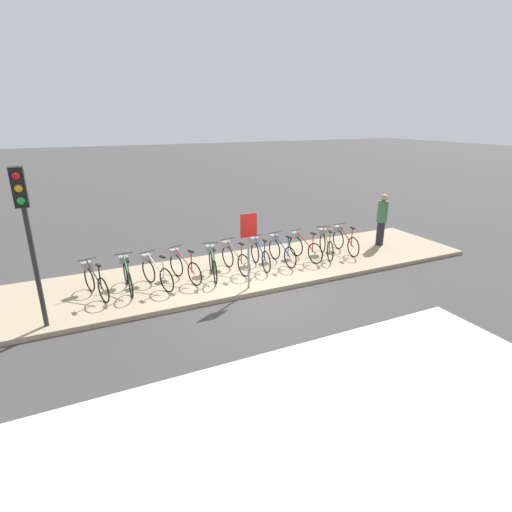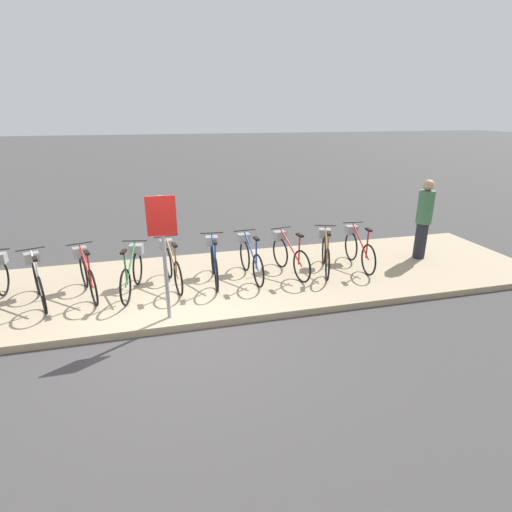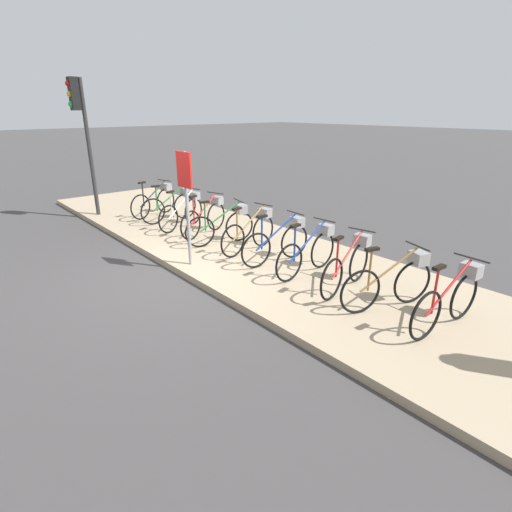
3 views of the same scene
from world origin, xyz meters
TOP-DOWN VIEW (x-y plane):
  - ground_plane at (0.00, 0.00)m, footprint 120.00×120.00m
  - sidewalk at (0.00, 1.63)m, footprint 15.08×3.27m
  - parked_bicycle_0 at (-3.83, 1.51)m, footprint 0.59×1.48m
  - parked_bicycle_1 at (-3.03, 1.56)m, footprint 0.46×1.53m
  - parked_bicycle_2 at (-2.34, 1.47)m, footprint 0.63×1.46m
  - parked_bicycle_3 at (-1.56, 1.58)m, footprint 0.60×1.47m
  - parked_bicycle_4 at (-0.75, 1.49)m, footprint 0.49×1.51m
  - parked_bicycle_5 at (-0.04, 1.64)m, footprint 0.46×1.52m
  - parked_bicycle_6 at (0.77, 1.63)m, footprint 0.46×1.53m
  - parked_bicycle_7 at (1.50, 1.65)m, footprint 0.46×1.53m
  - parked_bicycle_8 at (2.31, 1.65)m, footprint 0.46×1.51m
  - parked_bicycle_9 at (3.11, 1.60)m, footprint 0.63×1.46m
  - parked_bicycle_10 at (3.88, 1.66)m, footprint 0.46×1.53m
  - traffic_light at (-4.92, 0.24)m, footprint 0.24×0.40m
  - sign_post at (-0.18, 0.29)m, footprint 0.44×0.07m

SIDE VIEW (x-z plane):
  - ground_plane at x=0.00m, z-range 0.00..0.00m
  - sidewalk at x=0.00m, z-range 0.00..0.12m
  - parked_bicycle_0 at x=-3.83m, z-range 0.07..1.01m
  - parked_bicycle_1 at x=-3.03m, z-range 0.07..1.01m
  - parked_bicycle_2 at x=-2.34m, z-range 0.07..1.01m
  - parked_bicycle_3 at x=-1.56m, z-range 0.07..1.01m
  - parked_bicycle_4 at x=-0.75m, z-range 0.07..1.01m
  - parked_bicycle_5 at x=-0.04m, z-range 0.07..1.01m
  - parked_bicycle_6 at x=0.77m, z-range 0.07..1.01m
  - parked_bicycle_7 at x=1.50m, z-range 0.07..1.01m
  - parked_bicycle_8 at x=2.31m, z-range 0.07..1.01m
  - parked_bicycle_9 at x=3.11m, z-range 0.07..1.01m
  - parked_bicycle_10 at x=3.88m, z-range 0.07..1.01m
  - sign_post at x=-0.18m, z-range 0.49..2.49m
  - traffic_light at x=-4.92m, z-range 0.86..4.23m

